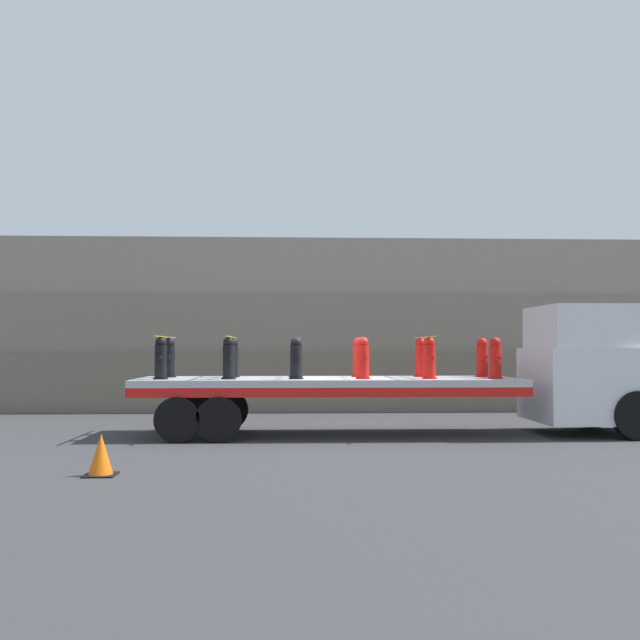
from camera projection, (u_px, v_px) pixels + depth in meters
ground_plane at (328, 435)px, 16.03m from camera, size 120.00×120.00×0.00m
rock_cliff at (316, 326)px, 23.52m from camera, size 60.00×3.30×5.43m
truck_cab at (593, 371)px, 16.34m from camera, size 2.70×2.60×2.92m
flatbed_trailer at (299, 390)px, 16.05m from camera, size 8.53×2.56×1.28m
fire_hydrant_black_near_0 at (161, 359)px, 15.41m from camera, size 0.32×0.55×0.92m
fire_hydrant_black_far_0 at (169, 358)px, 16.49m from camera, size 0.32×0.55×0.92m
fire_hydrant_black_near_1 at (229, 358)px, 15.47m from camera, size 0.32×0.55×0.92m
fire_hydrant_black_far_1 at (233, 358)px, 16.55m from camera, size 0.32×0.55×0.92m
fire_hydrant_black_near_2 at (296, 358)px, 15.53m from camera, size 0.32×0.55×0.92m
fire_hydrant_black_far_2 at (296, 358)px, 16.61m from camera, size 0.32×0.55×0.92m
fire_hydrant_red_near_3 at (363, 358)px, 15.59m from camera, size 0.32×0.55×0.92m
fire_hydrant_red_far_3 at (358, 358)px, 16.67m from camera, size 0.32×0.55×0.92m
fire_hydrant_red_near_4 at (429, 358)px, 15.66m from camera, size 0.32×0.55×0.92m
fire_hydrant_red_far_4 at (420, 358)px, 16.74m from camera, size 0.32×0.55×0.92m
fire_hydrant_red_near_5 at (495, 358)px, 15.72m from camera, size 0.32×0.55×0.92m
fire_hydrant_red_far_5 at (482, 358)px, 16.80m from camera, size 0.32×0.55×0.92m
cargo_strap_rear at (165, 337)px, 15.97m from camera, size 0.05×2.66×0.01m
cargo_strap_middle at (231, 337)px, 16.03m from camera, size 0.05×2.66×0.01m
cargo_strap_front at (425, 337)px, 16.21m from camera, size 0.05×2.66×0.01m
traffic_cone at (101, 455)px, 10.92m from camera, size 0.48×0.48×0.64m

